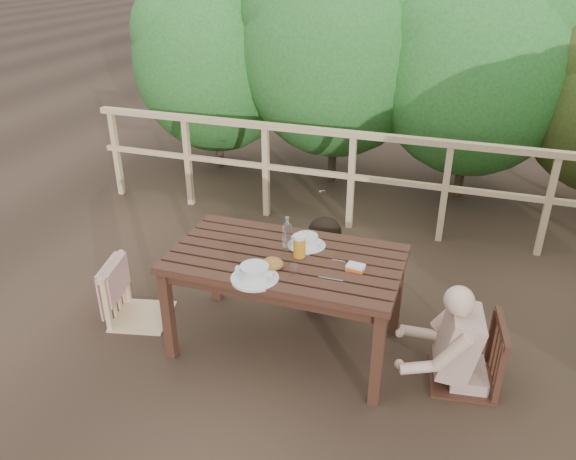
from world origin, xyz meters
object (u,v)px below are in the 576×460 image
(soup_far, at_px, (306,241))
(table, at_px, (286,302))
(chair_right, at_px, (471,325))
(bread_roll, at_px, (273,263))
(beer_glass, at_px, (300,247))
(bottle, at_px, (287,235))
(soup_near, at_px, (255,273))
(chair_left, at_px, (136,268))
(diner_right, at_px, (480,307))
(butter_tub, at_px, (356,268))
(tumbler, at_px, (294,270))
(chair_far, at_px, (326,250))
(woman, at_px, (327,231))

(soup_far, bearing_deg, table, -114.31)
(chair_right, relative_size, bread_roll, 6.25)
(beer_glass, relative_size, bottle, 0.65)
(chair_right, distance_m, soup_near, 1.41)
(table, bearing_deg, chair_left, -177.41)
(diner_right, distance_m, bottle, 1.31)
(bread_roll, bearing_deg, soup_near, -112.08)
(soup_near, relative_size, butter_tub, 2.67)
(tumbler, bearing_deg, soup_near, -146.31)
(beer_glass, bearing_deg, table, -162.19)
(bread_roll, distance_m, butter_tub, 0.53)
(chair_left, xyz_separation_m, bread_roll, (1.13, -0.11, 0.32))
(chair_left, relative_size, soup_near, 2.91)
(chair_right, bearing_deg, chair_far, -129.65)
(diner_right, bearing_deg, chair_left, 83.78)
(chair_far, height_order, butter_tub, chair_far)
(diner_right, bearing_deg, table, 82.94)
(bread_roll, relative_size, tumbler, 2.06)
(bread_roll, bearing_deg, butter_tub, 15.23)
(beer_glass, bearing_deg, chair_right, -0.49)
(woman, height_order, beer_glass, woman)
(chair_far, bearing_deg, tumbler, -96.11)
(tumbler, bearing_deg, diner_right, 9.99)
(beer_glass, height_order, butter_tub, beer_glass)
(chair_far, distance_m, beer_glass, 0.80)
(table, distance_m, soup_far, 0.45)
(bread_roll, bearing_deg, beer_glass, 58.85)
(soup_near, distance_m, soup_far, 0.55)
(table, height_order, bread_roll, bread_roll)
(chair_far, relative_size, bread_roll, 5.86)
(chair_right, bearing_deg, table, -97.04)
(woman, height_order, butter_tub, woman)
(table, height_order, bottle, bottle)
(tumbler, xyz_separation_m, butter_tub, (0.36, 0.16, -0.01))
(woman, bearing_deg, beer_glass, 82.06)
(woman, height_order, tumbler, woman)
(tumbler, bearing_deg, beer_glass, 97.80)
(soup_near, relative_size, bread_roll, 2.14)
(bottle, xyz_separation_m, butter_tub, (0.50, -0.11, -0.11))
(woman, bearing_deg, bottle, 73.02)
(chair_right, relative_size, soup_far, 3.33)
(table, relative_size, woman, 1.36)
(woman, bearing_deg, bread_roll, 74.76)
(chair_right, distance_m, butter_tub, 0.81)
(diner_right, bearing_deg, bottle, 79.16)
(chair_left, distance_m, soup_near, 1.15)
(diner_right, bearing_deg, woman, 50.30)
(diner_right, relative_size, bread_roll, 8.29)
(chair_right, distance_m, soup_far, 1.20)
(bread_roll, bearing_deg, soup_far, 72.05)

